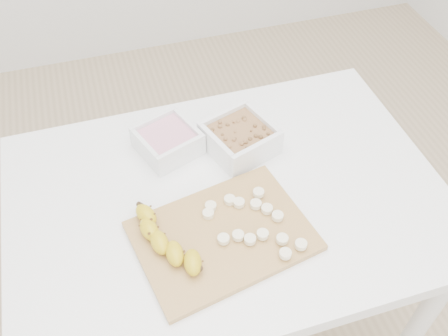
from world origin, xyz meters
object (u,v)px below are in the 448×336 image
object	(u,v)px
bowl_granola	(240,138)
banana	(167,241)
table	(228,219)
cutting_board	(223,236)
bowl_yogurt	(168,141)

from	to	relation	value
bowl_granola	banana	size ratio (longest dim) A/B	0.92
table	cutting_board	xyz separation A→B (m)	(-0.05, -0.11, 0.10)
bowl_granola	bowl_yogurt	bearing A→B (deg)	164.73
table	cutting_board	distance (m)	0.16
table	banana	size ratio (longest dim) A/B	4.82
table	bowl_granola	bearing A→B (deg)	61.67
banana	bowl_yogurt	bearing A→B (deg)	64.08
bowl_granola	cutting_board	size ratio (longest dim) A/B	0.53
table	bowl_granola	xyz separation A→B (m)	(0.07, 0.14, 0.13)
table	cutting_board	size ratio (longest dim) A/B	2.77
table	cutting_board	world-z (taller)	cutting_board
bowl_yogurt	banana	world-z (taller)	bowl_yogurt
cutting_board	table	bearing A→B (deg)	67.44
bowl_granola	banana	xyz separation A→B (m)	(-0.24, -0.24, -0.00)
bowl_granola	banana	bearing A→B (deg)	-134.51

